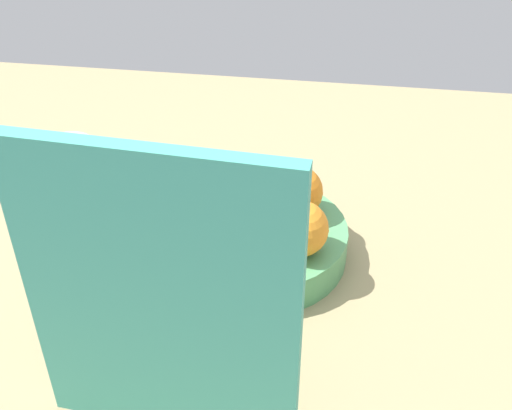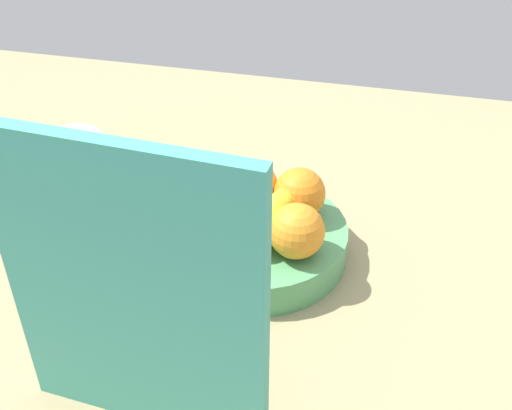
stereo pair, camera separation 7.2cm
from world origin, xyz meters
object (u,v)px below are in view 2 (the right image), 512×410
(orange_front_right, at_px, (238,222))
(cutting_board, at_px, (133,300))
(orange_back_right, at_px, (252,186))
(jar_lid, at_px, (110,204))
(thermos_tumbler, at_px, (82,185))
(orange_back_left, at_px, (299,194))
(orange_center, at_px, (297,231))
(banana_bunch, at_px, (278,214))
(orange_front_left, at_px, (205,204))
(fruit_bowl, at_px, (256,241))

(orange_front_right, height_order, cutting_board, cutting_board)
(orange_back_right, distance_m, jar_lid, 0.27)
(orange_back_right, height_order, thermos_tumbler, thermos_tumbler)
(orange_back_left, bearing_deg, orange_front_right, 53.63)
(orange_center, height_order, banana_bunch, orange_center)
(orange_center, xyz_separation_m, jar_lid, (0.34, -0.11, -0.09))
(orange_center, relative_size, jar_lid, 1.19)
(orange_front_right, distance_m, banana_bunch, 0.07)
(orange_back_right, bearing_deg, orange_back_left, 177.55)
(orange_front_left, relative_size, orange_back_right, 1.00)
(thermos_tumbler, bearing_deg, orange_front_left, 176.60)
(orange_front_left, distance_m, orange_front_right, 0.07)
(orange_center, bearing_deg, orange_front_right, 0.15)
(fruit_bowl, xyz_separation_m, cutting_board, (0.05, 0.32, 0.15))
(orange_front_right, distance_m, orange_center, 0.08)
(orange_front_right, relative_size, orange_back_left, 1.00)
(orange_back_right, relative_size, banana_bunch, 0.45)
(orange_front_left, bearing_deg, fruit_bowl, -167.63)
(orange_center, xyz_separation_m, cutting_board, (0.12, 0.27, 0.09))
(jar_lid, bearing_deg, orange_front_left, 158.66)
(orange_front_right, height_order, orange_center, same)
(orange_center, bearing_deg, thermos_tumbler, -7.11)
(orange_center, bearing_deg, orange_back_left, -81.31)
(jar_lid, bearing_deg, fruit_bowl, 167.11)
(orange_front_left, height_order, cutting_board, cutting_board)
(orange_front_right, height_order, jar_lid, orange_front_right)
(orange_center, bearing_deg, banana_bunch, -51.59)
(orange_back_left, distance_m, thermos_tumbler, 0.34)
(orange_front_left, bearing_deg, jar_lid, -21.34)
(cutting_board, bearing_deg, fruit_bowl, -94.51)
(orange_front_right, relative_size, jar_lid, 1.19)
(orange_front_left, relative_size, thermos_tumbler, 0.46)
(orange_back_left, bearing_deg, fruit_bowl, 39.77)
(orange_front_right, xyz_separation_m, cutting_board, (0.03, 0.27, 0.09))
(orange_center, relative_size, banana_bunch, 0.45)
(orange_back_right, bearing_deg, fruit_bowl, 110.66)
(orange_front_left, distance_m, cutting_board, 0.31)
(fruit_bowl, bearing_deg, banana_bunch, 176.25)
(orange_back_left, xyz_separation_m, thermos_tumbler, (0.33, 0.05, -0.01))
(fruit_bowl, xyz_separation_m, orange_back_right, (0.02, -0.05, 0.07))
(orange_front_left, height_order, orange_front_right, same)
(orange_back_right, xyz_separation_m, thermos_tumbler, (0.26, 0.05, -0.01))
(orange_front_left, xyz_separation_m, banana_bunch, (-0.11, -0.01, -0.01))
(jar_lid, bearing_deg, orange_front_right, 157.11)
(orange_front_right, bearing_deg, jar_lid, -22.89)
(orange_center, height_order, orange_back_right, same)
(thermos_tumbler, bearing_deg, orange_center, 172.89)
(fruit_bowl, bearing_deg, cutting_board, 81.83)
(fruit_bowl, xyz_separation_m, jar_lid, (0.27, -0.06, -0.02))
(orange_front_right, height_order, thermos_tumbler, thermos_tumbler)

